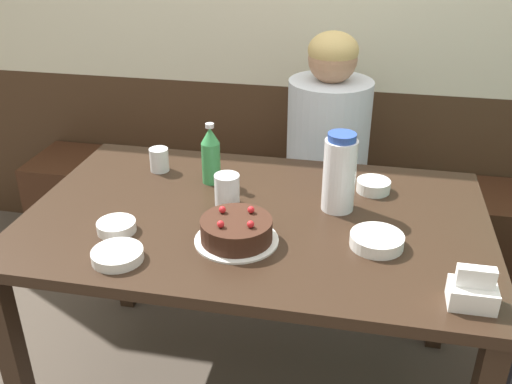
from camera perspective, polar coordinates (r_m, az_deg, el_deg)
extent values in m
cube|color=#3D2819|center=(2.81, 4.22, 2.36)|extent=(4.80, 0.04, 0.83)
cube|color=#381E11|center=(2.70, 3.47, -3.02)|extent=(2.55, 0.38, 0.47)
cube|color=black|center=(1.75, -0.05, -2.72)|extent=(1.40, 0.87, 0.03)
cube|color=black|center=(1.91, -22.87, -15.94)|extent=(0.06, 0.06, 0.70)
cube|color=black|center=(2.44, -13.33, -4.21)|extent=(0.06, 0.06, 0.70)
cube|color=black|center=(2.28, 18.41, -7.50)|extent=(0.06, 0.06, 0.70)
cylinder|color=white|center=(1.61, -1.95, -4.81)|extent=(0.24, 0.24, 0.01)
cylinder|color=#381E14|center=(1.59, -1.97, -3.77)|extent=(0.20, 0.20, 0.06)
sphere|color=red|center=(1.61, -3.38, -1.77)|extent=(0.02, 0.02, 0.02)
sphere|color=red|center=(1.54, -3.56, -3.23)|extent=(0.02, 0.02, 0.02)
sphere|color=red|center=(1.54, -0.54, -3.24)|extent=(0.02, 0.02, 0.02)
sphere|color=red|center=(1.61, -0.50, -1.78)|extent=(0.02, 0.02, 0.02)
cylinder|color=white|center=(1.74, 8.33, 1.65)|extent=(0.10, 0.10, 0.23)
cylinder|color=#28479E|center=(1.69, 8.61, 5.46)|extent=(0.08, 0.08, 0.02)
cylinder|color=#388E4C|center=(1.92, -4.51, 2.93)|extent=(0.06, 0.06, 0.14)
cone|color=#388E4C|center=(1.88, -4.62, 5.66)|extent=(0.06, 0.06, 0.05)
cylinder|color=silver|center=(1.87, -4.66, 6.64)|extent=(0.03, 0.03, 0.01)
cube|color=white|center=(1.45, 20.79, -9.62)|extent=(0.11, 0.08, 0.05)
cube|color=white|center=(1.42, 21.14, -7.92)|extent=(0.09, 0.03, 0.05)
cylinder|color=white|center=(1.70, -13.78, -3.38)|extent=(0.11, 0.11, 0.03)
cylinder|color=white|center=(1.91, 11.66, 0.61)|extent=(0.11, 0.11, 0.04)
cylinder|color=white|center=(1.57, -13.68, -6.15)|extent=(0.14, 0.14, 0.03)
cylinder|color=white|center=(1.61, 11.98, -4.76)|extent=(0.15, 0.15, 0.04)
cylinder|color=silver|center=(2.04, -9.65, 3.20)|extent=(0.07, 0.07, 0.08)
cylinder|color=silver|center=(1.78, -2.91, 0.23)|extent=(0.08, 0.08, 0.10)
cube|color=#33333D|center=(2.58, 6.56, -5.03)|extent=(0.30, 0.34, 0.45)
cylinder|color=silver|center=(2.36, 7.17, 4.95)|extent=(0.33, 0.33, 0.52)
sphere|color=#A87A5B|center=(2.26, 7.68, 13.06)|extent=(0.19, 0.19, 0.19)
ellipsoid|color=tan|center=(2.25, 7.74, 13.88)|extent=(0.19, 0.19, 0.14)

